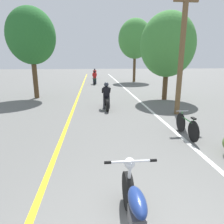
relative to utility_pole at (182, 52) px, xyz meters
name	(u,v)px	position (x,y,z in m)	size (l,w,h in m)	color
lane_stripe_center	(78,97)	(-5.13, 5.22, -2.89)	(0.14, 48.00, 0.01)	yellow
lane_stripe_edge	(134,96)	(-1.08, 5.22, -2.89)	(0.14, 48.00, 0.01)	white
utility_pole	(182,52)	(0.00, 0.00, 0.00)	(1.10, 0.24, 5.62)	brown
roadside_tree_right_near	(168,45)	(0.71, 3.72, 0.57)	(3.47, 3.12, 5.47)	#513A23
roadside_tree_right_far	(135,39)	(0.99, 15.19, 2.04)	(3.92, 3.53, 7.21)	#513A23
roadside_tree_left	(31,36)	(-7.94, 5.04, 1.14)	(3.12, 2.81, 5.85)	#513A23
motorcycle_foreground	(136,213)	(-3.48, -6.75, -2.46)	(0.84, 2.07, 1.01)	black
motorcycle_rider_lead	(106,98)	(-3.34, 1.51, -2.35)	(0.50, 2.08, 1.42)	black
motorcycle_rider_mid	(95,79)	(-3.84, 12.95, -2.35)	(0.50, 2.18, 1.46)	black
motorcycle_rider_far	(95,74)	(-3.73, 20.48, -2.37)	(0.50, 2.04, 1.38)	black
bicycle_parked	(187,126)	(-0.89, -2.90, -2.52)	(0.44, 1.65, 0.81)	black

